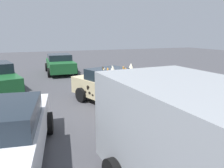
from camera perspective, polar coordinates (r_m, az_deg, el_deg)
name	(u,v)px	position (r m, az deg, el deg)	size (l,w,h in m)	color
ground_plane	(119,105)	(8.86, 1.81, -5.52)	(60.00, 60.00, 0.00)	#47474C
art_car_decorated	(118,87)	(8.70, 1.57, -0.92)	(4.70, 3.15, 1.69)	beige
parked_sedan_near_left	(60,64)	(16.33, -13.64, 5.27)	(4.25, 2.10, 1.38)	#1E602D
parked_sedan_far_left	(1,136)	(5.25, -27.39, -12.16)	(4.77, 2.49, 1.43)	white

